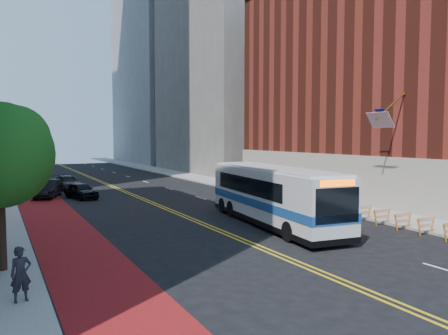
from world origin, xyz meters
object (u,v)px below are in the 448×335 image
object	(u,v)px
transit_bus	(272,195)
pedestrian	(21,274)
car_c	(67,183)
car_a	(81,191)
car_b	(47,189)
street_tree	(1,151)

from	to	relation	value
transit_bus	pedestrian	bearing A→B (deg)	-147.51
transit_bus	car_c	size ratio (longest dim) A/B	2.73
car_a	car_b	bearing A→B (deg)	124.14
car_c	pedestrian	size ratio (longest dim) A/B	2.71
street_tree	transit_bus	xyz separation A→B (m)	(14.97, 3.06, -3.04)
street_tree	car_a	distance (m)	21.99
street_tree	car_b	xyz separation A→B (m)	(3.95, 22.78, -4.11)
car_b	transit_bus	bearing A→B (deg)	-40.18
car_a	car_b	xyz separation A→B (m)	(-2.57, 2.20, 0.08)
car_a	car_b	world-z (taller)	car_b
street_tree	transit_bus	world-z (taller)	street_tree
car_c	pedestrian	xyz separation A→B (m)	(-6.04, -32.33, 0.34)
transit_bus	car_a	bearing A→B (deg)	122.13
transit_bus	street_tree	bearing A→B (deg)	-162.07
car_a	pedestrian	bearing A→B (deg)	-119.25
transit_bus	car_a	size ratio (longest dim) A/B	3.17
car_a	car_c	bearing A→B (deg)	75.22
street_tree	car_a	bearing A→B (deg)	72.43
car_c	pedestrian	world-z (taller)	pedestrian
car_a	car_c	world-z (taller)	car_a
pedestrian	car_c	bearing A→B (deg)	67.63
street_tree	car_b	world-z (taller)	street_tree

